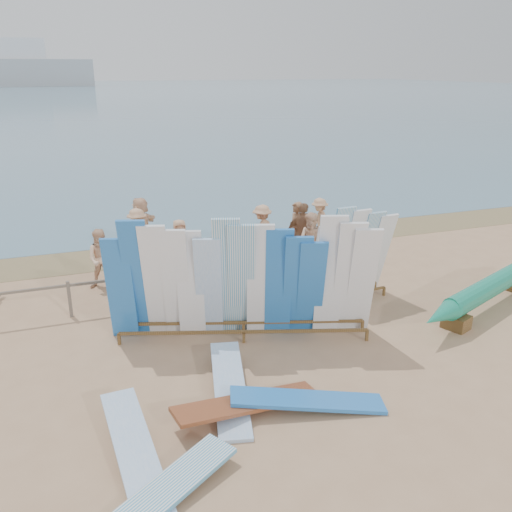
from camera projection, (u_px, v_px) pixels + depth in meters
name	position (u px, v px, depth m)	size (l,w,h in m)	color
ground	(181.00, 363.00, 10.91)	(160.00, 160.00, 0.00)	tan
ocean	(63.00, 93.00, 124.72)	(320.00, 240.00, 0.02)	slate
wet_sand_strip	(133.00, 254.00, 17.31)	(40.00, 2.60, 0.01)	olive
distant_ship	(16.00, 68.00, 165.40)	(45.00, 8.00, 14.00)	#999EA3
fence	(154.00, 281.00, 13.37)	(12.08, 0.08, 0.90)	#6F6253
main_surfboard_rack	(244.00, 284.00, 11.50)	(5.64, 2.41, 2.85)	brown
side_surfboard_rack	(352.00, 257.00, 13.58)	(2.22, 0.82, 2.53)	brown
outrigger_canoe	(491.00, 287.00, 13.22)	(5.72, 2.81, 0.85)	brown
vendor_table	(324.00, 297.00, 13.11)	(0.92, 0.74, 1.08)	brown
flat_board_d	(308.00, 409.00, 9.44)	(0.56, 2.70, 0.07)	blue
flat_board_c	(249.00, 413.00, 9.34)	(0.56, 2.70, 0.07)	brown
flat_board_b	(136.00, 461.00, 8.18)	(0.56, 2.70, 0.07)	#8DB5E3
flat_board_e	(157.00, 507.00, 7.34)	(0.56, 2.70, 0.07)	white
flat_board_a	(230.00, 395.00, 9.83)	(0.56, 2.70, 0.07)	#8DB5E3
beach_chair_left	(196.00, 280.00, 14.46)	(0.69, 0.71, 0.92)	red
beach_chair_right	(205.00, 279.00, 14.45)	(0.63, 0.65, 0.97)	red
stroller	(245.00, 259.00, 15.37)	(0.81, 0.99, 1.19)	red
beachgoer_10	(304.00, 234.00, 16.08)	(1.11, 0.48, 1.89)	#8C6042
beachgoer_extra_0	(319.00, 221.00, 18.06)	(1.01, 0.42, 1.56)	tan
beachgoer_2	(102.00, 259.00, 14.39)	(0.79, 0.38, 1.63)	beige
beachgoer_8	(312.00, 243.00, 15.49)	(0.85, 0.41, 1.76)	beige
beachgoer_9	(262.00, 231.00, 16.81)	(1.07, 0.44, 1.66)	tan
beachgoer_6	(180.00, 246.00, 15.47)	(0.77, 0.37, 1.58)	tan
beachgoer_7	(296.00, 232.00, 16.44)	(0.67, 0.37, 1.83)	#8C6042
beachgoer_3	(138.00, 235.00, 16.34)	(1.08, 0.44, 1.66)	tan
beachgoer_5	(141.00, 226.00, 17.05)	(1.69, 0.55, 1.82)	beige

